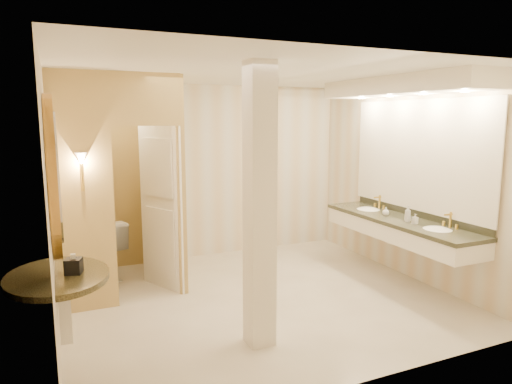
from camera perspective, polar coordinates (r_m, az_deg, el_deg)
floor at (r=5.75m, az=0.37°, el=-13.14°), size 4.50×4.50×0.00m
ceiling at (r=5.34m, az=0.40°, el=14.72°), size 4.50×4.50×0.00m
wall_back at (r=7.24m, az=-6.12°, el=2.52°), size 4.50×0.02×2.70m
wall_front at (r=3.69m, az=13.27°, el=-4.15°), size 4.50×0.02×2.70m
wall_left at (r=4.92m, az=-24.26°, el=-1.39°), size 0.02×4.00×2.70m
wall_right at (r=6.62m, az=18.44°, el=1.48°), size 0.02×4.00×2.70m
toilet_closet at (r=5.97m, az=-13.41°, el=1.24°), size 1.50×1.55×2.70m
wall_sconce at (r=5.31m, az=-21.01°, el=3.69°), size 0.14×0.14×0.42m
vanity at (r=6.26m, az=18.02°, el=3.64°), size 0.75×2.64×2.09m
console_shelf at (r=4.16m, az=-23.78°, el=-3.19°), size 1.06×1.06×1.98m
pillar at (r=4.29m, az=0.45°, el=-2.02°), size 0.25×0.25×2.70m
tissue_box at (r=4.24m, az=-21.83°, el=-8.58°), size 0.16×0.16×0.13m
toilet at (r=6.67m, az=-18.73°, el=-6.72°), size 0.68×0.91×0.82m
soap_bottle_a at (r=6.05m, az=19.25°, el=-3.19°), size 0.07×0.07×0.13m
soap_bottle_b at (r=6.47m, az=15.92°, el=-2.33°), size 0.11×0.11×0.12m
soap_bottle_c at (r=6.15m, az=18.44°, el=-2.60°), size 0.09×0.09×0.21m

